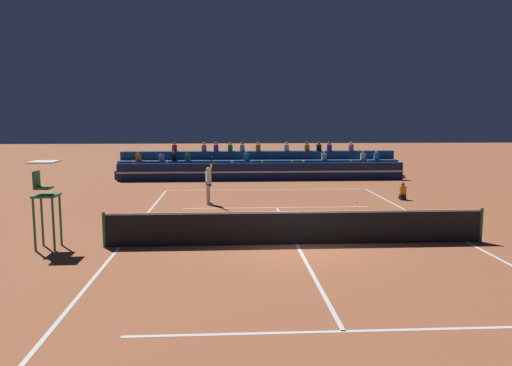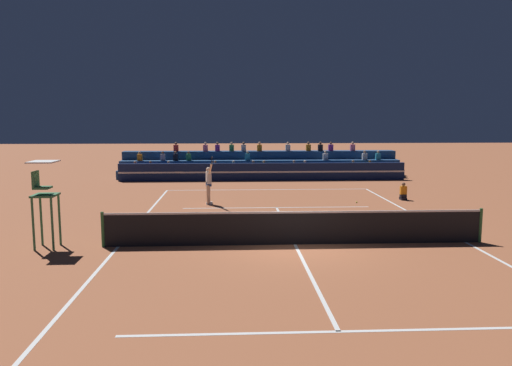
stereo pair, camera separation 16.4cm
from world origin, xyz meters
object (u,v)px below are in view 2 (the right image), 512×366
ball_kid_courtside (403,193)px  tennis_player (209,183)px  umpire_chair (44,192)px  tennis_ball (357,202)px

ball_kid_courtside → tennis_player: size_ratio=0.36×
umpire_chair → ball_kid_courtside: size_ratio=3.16×
umpire_chair → tennis_ball: 13.82m
ball_kid_courtside → tennis_player: bearing=-175.2°
tennis_player → tennis_ball: 6.94m
tennis_player → tennis_ball: size_ratio=34.32×
umpire_chair → tennis_player: bearing=57.9°
ball_kid_courtside → tennis_player: tennis_player is taller
umpire_chair → tennis_ball: (11.52, 7.46, -1.68)m
ball_kid_courtside → umpire_chair: bearing=-149.6°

